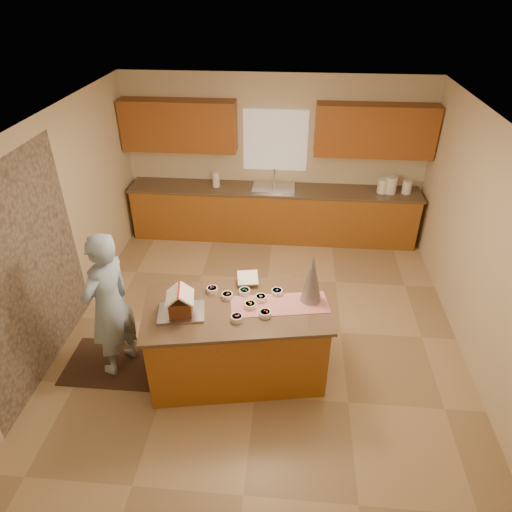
% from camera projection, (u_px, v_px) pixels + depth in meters
% --- Properties ---
extents(floor, '(5.50, 5.50, 0.00)m').
position_uv_depth(floor, '(262.00, 328.00, 6.02)').
color(floor, tan).
rests_on(floor, ground).
extents(ceiling, '(5.50, 5.50, 0.00)m').
position_uv_depth(ceiling, '(264.00, 125.00, 4.57)').
color(ceiling, silver).
rests_on(ceiling, floor).
extents(wall_back, '(5.50, 5.50, 0.00)m').
position_uv_depth(wall_back, '(275.00, 158.00, 7.61)').
color(wall_back, beige).
rests_on(wall_back, floor).
extents(wall_front, '(5.50, 5.50, 0.00)m').
position_uv_depth(wall_front, '(232.00, 451.00, 2.98)').
color(wall_front, beige).
rests_on(wall_front, floor).
extents(wall_left, '(5.50, 5.50, 0.00)m').
position_uv_depth(wall_left, '(57.00, 231.00, 5.48)').
color(wall_left, beige).
rests_on(wall_left, floor).
extents(wall_right, '(5.50, 5.50, 0.00)m').
position_uv_depth(wall_right, '(484.00, 250.00, 5.11)').
color(wall_right, beige).
rests_on(wall_right, floor).
extents(stone_accent, '(0.00, 2.50, 2.50)m').
position_uv_depth(stone_accent, '(27.00, 276.00, 4.86)').
color(stone_accent, gray).
rests_on(stone_accent, wall_left).
extents(window_curtain, '(1.05, 0.03, 1.00)m').
position_uv_depth(window_curtain, '(275.00, 141.00, 7.42)').
color(window_curtain, white).
rests_on(window_curtain, wall_back).
extents(back_counter_base, '(4.80, 0.60, 0.88)m').
position_uv_depth(back_counter_base, '(273.00, 214.00, 7.84)').
color(back_counter_base, '#97541F').
rests_on(back_counter_base, floor).
extents(back_counter_top, '(4.85, 0.63, 0.04)m').
position_uv_depth(back_counter_top, '(274.00, 190.00, 7.60)').
color(back_counter_top, brown).
rests_on(back_counter_top, back_counter_base).
extents(upper_cabinet_left, '(1.85, 0.35, 0.80)m').
position_uv_depth(upper_cabinet_left, '(179.00, 126.00, 7.28)').
color(upper_cabinet_left, brown).
rests_on(upper_cabinet_left, wall_back).
extents(upper_cabinet_right, '(1.85, 0.35, 0.80)m').
position_uv_depth(upper_cabinet_right, '(375.00, 131.00, 7.05)').
color(upper_cabinet_right, brown).
rests_on(upper_cabinet_right, wall_back).
extents(sink, '(0.70, 0.45, 0.12)m').
position_uv_depth(sink, '(274.00, 190.00, 7.60)').
color(sink, silver).
rests_on(sink, back_counter_top).
extents(faucet, '(0.03, 0.03, 0.28)m').
position_uv_depth(faucet, '(274.00, 176.00, 7.66)').
color(faucet, silver).
rests_on(faucet, back_counter_top).
extents(island_base, '(2.02, 1.26, 0.92)m').
position_uv_depth(island_base, '(237.00, 342.00, 5.13)').
color(island_base, '#97541F').
rests_on(island_base, floor).
extents(island_top, '(2.12, 1.35, 0.04)m').
position_uv_depth(island_top, '(236.00, 309.00, 4.88)').
color(island_top, brown).
rests_on(island_top, island_base).
extents(table_runner, '(1.10, 0.55, 0.01)m').
position_uv_depth(table_runner, '(280.00, 304.00, 4.90)').
color(table_runner, '#B00C1F').
rests_on(table_runner, island_top).
extents(baking_tray, '(0.54, 0.43, 0.03)m').
position_uv_depth(baking_tray, '(181.00, 312.00, 4.77)').
color(baking_tray, silver).
rests_on(baking_tray, island_top).
extents(cookbook, '(0.26, 0.22, 0.10)m').
position_uv_depth(cookbook, '(248.00, 278.00, 5.16)').
color(cookbook, white).
rests_on(cookbook, island_top).
extents(tinsel_tree, '(0.27, 0.27, 0.58)m').
position_uv_depth(tinsel_tree, '(312.00, 278.00, 4.81)').
color(tinsel_tree, '#AEAEBB').
rests_on(tinsel_tree, island_top).
extents(rug, '(1.21, 0.79, 0.01)m').
position_uv_depth(rug, '(118.00, 363.00, 5.47)').
color(rug, black).
rests_on(rug, floor).
extents(boy, '(0.64, 0.76, 1.78)m').
position_uv_depth(boy, '(109.00, 305.00, 4.99)').
color(boy, '#93B2D1').
rests_on(boy, rug).
extents(canister_a, '(0.17, 0.17, 0.23)m').
position_uv_depth(canister_a, '(383.00, 186.00, 7.39)').
color(canister_a, white).
rests_on(canister_a, back_counter_top).
extents(canister_b, '(0.19, 0.19, 0.28)m').
position_uv_depth(canister_b, '(391.00, 185.00, 7.37)').
color(canister_b, white).
rests_on(canister_b, back_counter_top).
extents(canister_c, '(0.15, 0.15, 0.21)m').
position_uv_depth(canister_c, '(407.00, 187.00, 7.37)').
color(canister_c, white).
rests_on(canister_c, back_counter_top).
extents(paper_towel, '(0.12, 0.12, 0.26)m').
position_uv_depth(paper_towel, '(216.00, 179.00, 7.59)').
color(paper_towel, white).
rests_on(paper_towel, back_counter_top).
extents(gingerbread_house, '(0.33, 0.34, 0.30)m').
position_uv_depth(gingerbread_house, '(180.00, 303.00, 4.70)').
color(gingerbread_house, '#593417').
rests_on(gingerbread_house, baking_tray).
extents(candy_bowls, '(0.85, 0.60, 0.06)m').
position_uv_depth(candy_bowls, '(247.00, 300.00, 4.92)').
color(candy_bowls, orange).
rests_on(candy_bowls, island_top).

